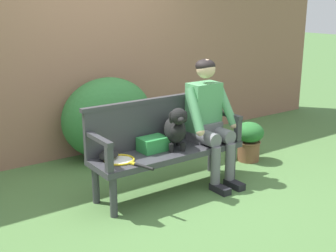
{
  "coord_description": "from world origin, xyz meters",
  "views": [
    {
      "loc": [
        -2.45,
        -3.47,
        1.91
      ],
      "look_at": [
        0.0,
        0.0,
        0.7
      ],
      "focal_mm": 47.49,
      "sensor_mm": 36.0,
      "label": 1
    }
  ],
  "objects": [
    {
      "name": "potted_plant",
      "position": [
        1.33,
        0.17,
        0.27
      ],
      "size": [
        0.35,
        0.35,
        0.48
      ],
      "color": "brown",
      "rests_on": "ground"
    },
    {
      "name": "person_seated",
      "position": [
        0.52,
        -0.01,
        0.72
      ],
      "size": [
        0.56,
        0.64,
        1.32
      ],
      "color": "black",
      "rests_on": "ground"
    },
    {
      "name": "ground_plane",
      "position": [
        0.0,
        0.0,
        0.0
      ],
      "size": [
        40.0,
        40.0,
        0.0
      ],
      "primitive_type": "plane",
      "color": "#4C753D"
    },
    {
      "name": "brick_garden_fence",
      "position": [
        0.0,
        1.7,
        1.36
      ],
      "size": [
        8.0,
        0.3,
        2.72
      ],
      "primitive_type": "cube",
      "color": "#936651",
      "rests_on": "ground"
    },
    {
      "name": "tennis_racket",
      "position": [
        -0.55,
        -0.02,
        0.46
      ],
      "size": [
        0.36,
        0.58,
        0.03
      ],
      "color": "yellow",
      "rests_on": "garden_bench"
    },
    {
      "name": "hedge_bush_far_left",
      "position": [
        0.32,
        1.3,
        0.31
      ],
      "size": [
        1.11,
        1.06,
        0.62
      ],
      "primitive_type": "ellipsoid",
      "color": "#337538",
      "rests_on": "ground"
    },
    {
      "name": "bench_armrest_left_end",
      "position": [
        -0.77,
        -0.09,
        0.65
      ],
      "size": [
        0.06,
        0.48,
        0.28
      ],
      "color": "#38383D",
      "rests_on": "garden_bench"
    },
    {
      "name": "dog_on_bench",
      "position": [
        0.06,
        -0.04,
        0.68
      ],
      "size": [
        0.32,
        0.45,
        0.46
      ],
      "color": "black",
      "rests_on": "garden_bench"
    },
    {
      "name": "sports_bag",
      "position": [
        -0.14,
        0.07,
        0.52
      ],
      "size": [
        0.29,
        0.21,
        0.14
      ],
      "primitive_type": "cube",
      "rotation": [
        0.0,
        0.0,
        0.03
      ],
      "color": "#2D8E42",
      "rests_on": "garden_bench"
    },
    {
      "name": "baseball_glove",
      "position": [
        -0.62,
        0.1,
        0.49
      ],
      "size": [
        0.28,
        0.26,
        0.09
      ],
      "primitive_type": "ellipsoid",
      "rotation": [
        0.0,
        0.0,
        0.53
      ],
      "color": "black",
      "rests_on": "garden_bench"
    },
    {
      "name": "bench_backrest",
      "position": [
        0.0,
        0.21,
        0.7
      ],
      "size": [
        1.66,
        0.06,
        0.5
      ],
      "color": "#38383D",
      "rests_on": "garden_bench"
    },
    {
      "name": "garden_bench",
      "position": [
        0.0,
        0.0,
        0.39
      ],
      "size": [
        1.62,
        0.48,
        0.45
      ],
      "color": "#38383D",
      "rests_on": "ground"
    },
    {
      "name": "bench_armrest_right_end",
      "position": [
        0.77,
        -0.09,
        0.65
      ],
      "size": [
        0.06,
        0.48,
        0.28
      ],
      "color": "#38383D",
      "rests_on": "garden_bench"
    },
    {
      "name": "hedge_bush_mid_right",
      "position": [
        -0.0,
        1.28,
        0.5
      ],
      "size": [
        1.19,
        0.76,
        1.01
      ],
      "primitive_type": "ellipsoid",
      "color": "#337538",
      "rests_on": "ground"
    }
  ]
}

